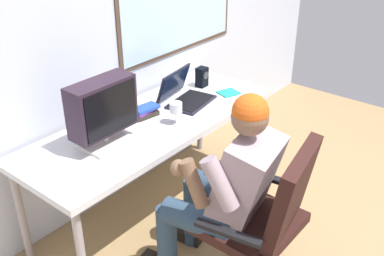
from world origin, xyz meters
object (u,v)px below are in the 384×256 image
(person_seated, at_px, (224,186))
(wine_glass, at_px, (176,109))
(cd_case, at_px, (229,93))
(office_chair, at_px, (267,213))
(book_stack, at_px, (145,111))
(desk_speaker, at_px, (202,77))
(desk, at_px, (153,128))
(laptop, at_px, (183,93))
(crt_monitor, at_px, (103,109))

(person_seated, bearing_deg, wine_glass, 64.71)
(wine_glass, relative_size, cd_case, 0.85)
(office_chair, relative_size, person_seated, 0.80)
(book_stack, bearing_deg, wine_glass, -78.23)
(desk_speaker, bearing_deg, office_chair, -127.29)
(office_chair, bearing_deg, desk_speaker, 52.71)
(desk_speaker, xyz_separation_m, cd_case, (0.02, -0.24, -0.07))
(office_chair, xyz_separation_m, person_seated, (-0.04, 0.25, 0.08))
(desk_speaker, bearing_deg, desk, -171.35)
(office_chair, bearing_deg, desk, 80.18)
(laptop, xyz_separation_m, desk_speaker, (0.30, 0.06, 0.02))
(desk, xyz_separation_m, laptop, (0.36, 0.04, 0.12))
(person_seated, distance_m, crt_monitor, 0.83)
(office_chair, height_order, book_stack, office_chair)
(desk, height_order, laptop, laptop)
(office_chair, relative_size, laptop, 2.46)
(laptop, xyz_separation_m, cd_case, (0.32, -0.18, -0.05))
(laptop, bearing_deg, desk, -174.16)
(crt_monitor, bearing_deg, laptop, 2.17)
(desk, relative_size, wine_glass, 12.65)
(wine_glass, xyz_separation_m, desk_speaker, (0.59, 0.25, -0.03))
(person_seated, height_order, book_stack, person_seated)
(desk, bearing_deg, wine_glass, -67.16)
(crt_monitor, relative_size, desk_speaker, 2.75)
(office_chair, xyz_separation_m, wine_glass, (0.23, 0.84, 0.27))
(wine_glass, xyz_separation_m, book_stack, (-0.05, 0.24, -0.08))
(wine_glass, height_order, cd_case, wine_glass)
(crt_monitor, relative_size, cd_case, 2.38)
(crt_monitor, distance_m, book_stack, 0.47)
(person_seated, xyz_separation_m, crt_monitor, (-0.19, 0.74, 0.31))
(desk_speaker, distance_m, cd_case, 0.25)
(office_chair, xyz_separation_m, book_stack, (0.19, 1.07, 0.20))
(book_stack, height_order, cd_case, book_stack)
(laptop, relative_size, wine_glass, 2.66)
(desk, bearing_deg, cd_case, -11.64)
(desk, height_order, cd_case, cd_case)
(crt_monitor, bearing_deg, desk_speaker, 4.97)
(laptop, relative_size, cd_case, 2.28)
(office_chair, xyz_separation_m, cd_case, (0.85, 0.85, 0.17))
(desk, distance_m, person_seated, 0.76)
(desk_speaker, height_order, book_stack, desk_speaker)
(wine_glass, height_order, book_stack, wine_glass)
(person_seated, relative_size, book_stack, 6.20)
(desk_speaker, bearing_deg, crt_monitor, -175.03)
(desk, distance_m, office_chair, 1.01)
(person_seated, relative_size, wine_glass, 8.22)
(wine_glass, bearing_deg, laptop, 32.43)
(person_seated, height_order, wine_glass, person_seated)
(book_stack, bearing_deg, crt_monitor, -169.24)
(cd_case, bearing_deg, wine_glass, -178.91)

